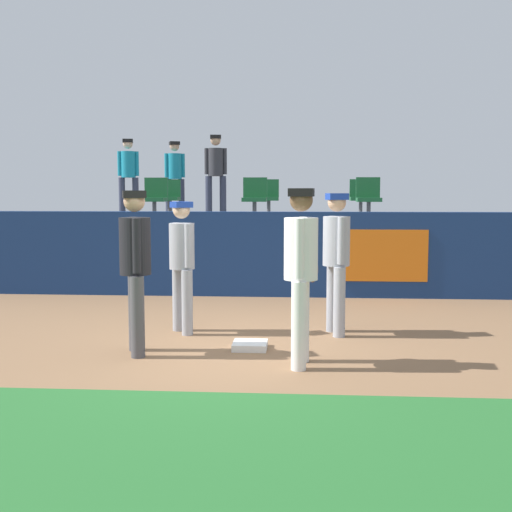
% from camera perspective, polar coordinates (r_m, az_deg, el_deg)
% --- Properties ---
extents(ground_plane, '(60.00, 60.00, 0.00)m').
position_cam_1_polar(ground_plane, '(7.58, -2.55, -8.29)').
color(ground_plane, '#846042').
extents(grass_foreground_strip, '(18.00, 2.80, 0.01)m').
position_cam_1_polar(grass_foreground_strip, '(4.71, -7.01, -17.16)').
color(grass_foreground_strip, '#26662B').
rests_on(grass_foreground_strip, ground_plane).
extents(first_base, '(0.40, 0.40, 0.08)m').
position_cam_1_polar(first_base, '(7.57, -0.54, -8.00)').
color(first_base, white).
rests_on(first_base, ground_plane).
extents(player_fielder_home, '(0.39, 0.57, 1.88)m').
position_cam_1_polar(player_fielder_home, '(6.69, 4.07, -0.74)').
color(player_fielder_home, white).
rests_on(player_fielder_home, ground_plane).
extents(player_runner_visitor, '(0.42, 0.50, 1.82)m').
position_cam_1_polar(player_runner_visitor, '(8.25, 7.19, 0.25)').
color(player_runner_visitor, '#9EA3AD').
rests_on(player_runner_visitor, ground_plane).
extents(player_coach_visitor, '(0.45, 0.45, 1.72)m').
position_cam_1_polar(player_coach_visitor, '(8.32, -6.64, -0.12)').
color(player_coach_visitor, '#9EA3AD').
rests_on(player_coach_visitor, ground_plane).
extents(player_umpire, '(0.45, 0.50, 1.86)m').
position_cam_1_polar(player_umpire, '(7.30, -10.74, -0.36)').
color(player_umpire, '#4C4C51').
rests_on(player_umpire, ground_plane).
extents(field_wall, '(18.00, 0.26, 1.50)m').
position_cam_1_polar(field_wall, '(11.29, -0.24, 0.18)').
color(field_wall, navy).
rests_on(field_wall, ground_plane).
extents(bleacher_platform, '(18.00, 4.80, 1.30)m').
position_cam_1_polar(bleacher_platform, '(13.85, 0.51, 0.78)').
color(bleacher_platform, '#59595E').
rests_on(bleacher_platform, ground_plane).
extents(seat_front_right, '(0.47, 0.44, 0.84)m').
position_cam_1_polar(seat_front_right, '(12.71, 10.02, 5.31)').
color(seat_front_right, '#4C4C51').
rests_on(seat_front_right, bleacher_platform).
extents(seat_back_center, '(0.44, 0.44, 0.84)m').
position_cam_1_polar(seat_back_center, '(14.46, 1.16, 5.42)').
color(seat_back_center, '#4C4C51').
rests_on(seat_back_center, bleacher_platform).
extents(seat_front_center, '(0.48, 0.44, 0.84)m').
position_cam_1_polar(seat_front_center, '(12.68, -0.11, 5.40)').
color(seat_front_center, '#4C4C51').
rests_on(seat_front_center, bleacher_platform).
extents(seat_back_left, '(0.45, 0.44, 0.84)m').
position_cam_1_polar(seat_back_left, '(14.75, -7.70, 5.38)').
color(seat_back_left, '#4C4C51').
rests_on(seat_back_left, bleacher_platform).
extents(seat_back_right, '(0.47, 0.44, 0.84)m').
position_cam_1_polar(seat_back_right, '(14.51, 9.33, 5.35)').
color(seat_back_right, '#4C4C51').
rests_on(seat_back_right, bleacher_platform).
extents(seat_front_left, '(0.47, 0.44, 0.84)m').
position_cam_1_polar(seat_front_left, '(12.98, -9.02, 5.33)').
color(seat_front_left, '#4C4C51').
rests_on(seat_front_left, bleacher_platform).
extents(spectator_hooded, '(0.53, 0.41, 1.89)m').
position_cam_1_polar(spectator_hooded, '(15.28, -3.62, 7.77)').
color(spectator_hooded, '#33384C').
rests_on(spectator_hooded, bleacher_platform).
extents(spectator_capped, '(0.47, 0.43, 1.77)m').
position_cam_1_polar(spectator_capped, '(15.71, -7.27, 7.41)').
color(spectator_capped, '#33384C').
rests_on(spectator_capped, bleacher_platform).
extents(spectator_casual, '(0.51, 0.43, 1.85)m').
position_cam_1_polar(spectator_casual, '(16.21, -11.35, 7.47)').
color(spectator_casual, '#33384C').
rests_on(spectator_casual, bleacher_platform).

